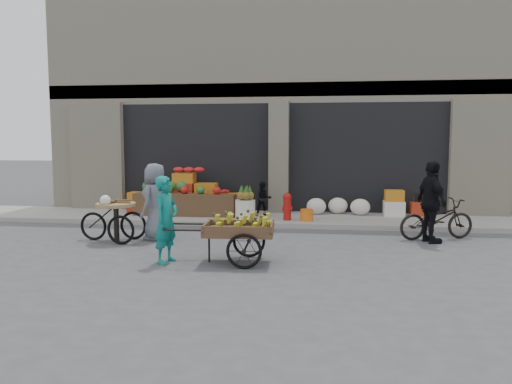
# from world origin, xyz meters

# --- Properties ---
(ground) EXTENTS (80.00, 80.00, 0.00)m
(ground) POSITION_xyz_m (0.00, 0.00, 0.00)
(ground) COLOR #424244
(ground) RESTS_ON ground
(sidewalk) EXTENTS (18.00, 2.20, 0.12)m
(sidewalk) POSITION_xyz_m (0.00, 4.10, 0.06)
(sidewalk) COLOR gray
(sidewalk) RESTS_ON ground
(building) EXTENTS (14.00, 6.45, 7.00)m
(building) POSITION_xyz_m (0.00, 8.03, 3.37)
(building) COLOR beige
(building) RESTS_ON ground
(fruit_display) EXTENTS (3.10, 1.12, 1.24)m
(fruit_display) POSITION_xyz_m (-2.48, 4.38, 0.67)
(fruit_display) COLOR #A72B17
(fruit_display) RESTS_ON sidewalk
(pineapple_bin) EXTENTS (0.52, 0.52, 0.50)m
(pineapple_bin) POSITION_xyz_m (-0.75, 3.60, 0.37)
(pineapple_bin) COLOR silver
(pineapple_bin) RESTS_ON sidewalk
(fire_hydrant) EXTENTS (0.22, 0.22, 0.71)m
(fire_hydrant) POSITION_xyz_m (0.35, 3.55, 0.50)
(fire_hydrant) COLOR #A5140F
(fire_hydrant) RESTS_ON sidewalk
(orange_bucket) EXTENTS (0.32, 0.32, 0.30)m
(orange_bucket) POSITION_xyz_m (0.85, 3.50, 0.27)
(orange_bucket) COLOR orange
(orange_bucket) RESTS_ON sidewalk
(right_bay_goods) EXTENTS (3.35, 0.60, 0.70)m
(right_bay_goods) POSITION_xyz_m (2.61, 4.70, 0.41)
(right_bay_goods) COLOR silver
(right_bay_goods) RESTS_ON sidewalk
(seated_person) EXTENTS (0.51, 0.43, 0.93)m
(seated_person) POSITION_xyz_m (-0.35, 4.20, 0.58)
(seated_person) COLOR black
(seated_person) RESTS_ON sidewalk
(banana_cart) EXTENTS (2.12, 0.96, 0.87)m
(banana_cart) POSITION_xyz_m (-0.26, -0.55, 0.63)
(banana_cart) COLOR brown
(banana_cart) RESTS_ON ground
(vendor_woman) EXTENTS (0.51, 0.65, 1.55)m
(vendor_woman) POSITION_xyz_m (-1.50, -0.70, 0.78)
(vendor_woman) COLOR #0F7670
(vendor_woman) RESTS_ON ground
(tricycle_cart) EXTENTS (1.45, 0.91, 0.95)m
(tricycle_cart) POSITION_xyz_m (-3.15, 0.95, 0.57)
(tricycle_cart) COLOR #9E7F51
(tricycle_cart) RESTS_ON ground
(vendor_grey) EXTENTS (0.72, 0.93, 1.68)m
(vendor_grey) POSITION_xyz_m (-2.37, 1.28, 0.84)
(vendor_grey) COLOR slate
(vendor_grey) RESTS_ON ground
(bicycle) EXTENTS (1.82, 1.10, 0.90)m
(bicycle) POSITION_xyz_m (3.73, 2.11, 0.45)
(bicycle) COLOR black
(bicycle) RESTS_ON ground
(cyclist) EXTENTS (0.72, 1.11, 1.75)m
(cyclist) POSITION_xyz_m (3.53, 1.71, 0.88)
(cyclist) COLOR black
(cyclist) RESTS_ON ground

